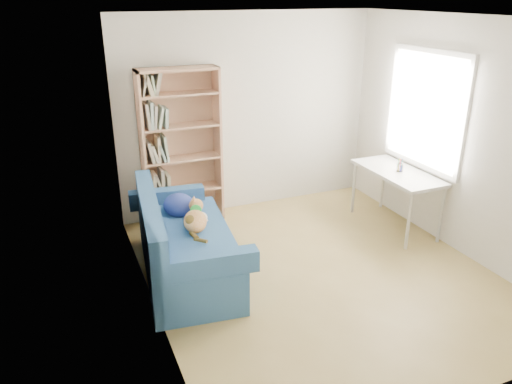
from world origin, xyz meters
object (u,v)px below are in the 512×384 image
(bookshelf, at_px, (182,154))
(desk, at_px, (397,177))
(pen_cup, at_px, (400,167))
(sofa, at_px, (183,245))

(bookshelf, distance_m, desk, 2.71)
(desk, bearing_deg, bookshelf, 153.61)
(desk, bearing_deg, pen_cup, -21.71)
(sofa, distance_m, desk, 2.80)
(sofa, height_order, pen_cup, sofa)
(bookshelf, relative_size, pen_cup, 12.35)
(sofa, height_order, bookshelf, bookshelf)
(bookshelf, height_order, desk, bookshelf)
(sofa, relative_size, desk, 1.56)
(pen_cup, bearing_deg, bookshelf, 153.65)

